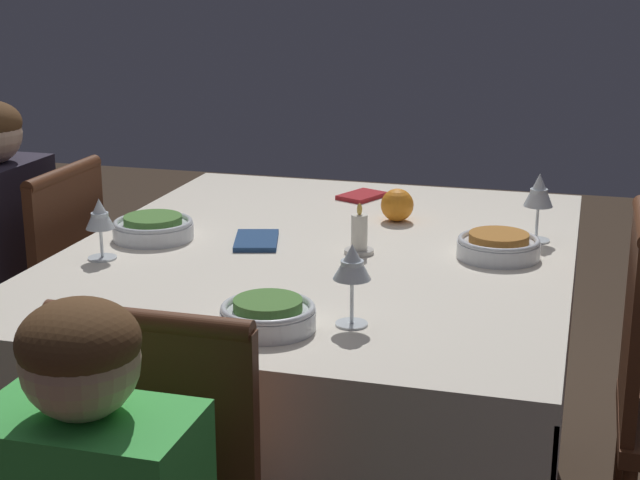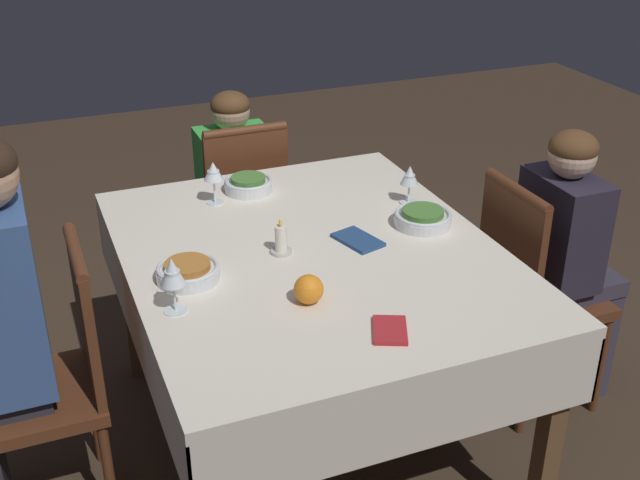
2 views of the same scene
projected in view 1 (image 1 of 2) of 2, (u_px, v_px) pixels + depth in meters
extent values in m
cube|color=silver|center=(322.00, 256.00, 2.26)|extent=(1.39, 1.13, 0.04)
cube|color=silver|center=(104.00, 285.00, 2.44)|extent=(1.39, 0.01, 0.21)
cube|color=silver|center=(568.00, 329.00, 2.15)|extent=(1.39, 0.01, 0.21)
cube|color=silver|center=(383.00, 229.00, 2.93)|extent=(0.01, 1.13, 0.21)
cube|color=silver|center=(212.00, 440.00, 1.65)|extent=(0.01, 1.13, 0.21)
cube|color=brown|center=(223.00, 303.00, 3.07)|extent=(0.06, 0.06, 0.72)
cube|color=brown|center=(546.00, 334.00, 2.81)|extent=(0.06, 0.06, 0.72)
cube|color=#562D19|center=(634.00, 320.00, 2.08)|extent=(0.34, 0.03, 0.43)
cylinder|color=#562D19|center=(620.00, 476.00, 2.36)|extent=(0.03, 0.03, 0.40)
cube|color=#562D19|center=(18.00, 335.00, 2.64)|extent=(0.37, 0.37, 0.04)
cube|color=#562D19|center=(69.00, 256.00, 2.53)|extent=(0.34, 0.03, 0.43)
cylinder|color=#562D19|center=(63.00, 174.00, 2.47)|extent=(0.34, 0.04, 0.04)
cylinder|color=#562D19|center=(7.00, 381.00, 2.89)|extent=(0.03, 0.03, 0.40)
cylinder|color=#562D19|center=(106.00, 393.00, 2.81)|extent=(0.03, 0.03, 0.40)
cylinder|color=#562D19|center=(46.00, 445.00, 2.51)|extent=(0.03, 0.03, 0.40)
cube|color=#562D19|center=(154.00, 451.00, 1.53)|extent=(0.03, 0.34, 0.43)
cylinder|color=#562D19|center=(147.00, 321.00, 1.47)|extent=(0.04, 0.34, 0.04)
cube|color=#282333|center=(0.00, 236.00, 2.57)|extent=(0.30, 0.18, 0.39)
sphere|color=#D6A884|center=(80.00, 361.00, 1.28)|extent=(0.16, 0.16, 0.16)
ellipsoid|color=brown|center=(78.00, 341.00, 1.27)|extent=(0.16, 0.16, 0.11)
cylinder|color=silver|center=(498.00, 250.00, 2.18)|extent=(0.18, 0.18, 0.04)
torus|color=silver|center=(499.00, 240.00, 2.17)|extent=(0.18, 0.18, 0.01)
cylinder|color=#B2702D|center=(499.00, 238.00, 2.17)|extent=(0.13, 0.13, 0.02)
cylinder|color=white|center=(536.00, 240.00, 2.31)|extent=(0.06, 0.06, 0.00)
cylinder|color=white|center=(537.00, 223.00, 2.30)|extent=(0.01, 0.01, 0.08)
cone|color=white|center=(539.00, 190.00, 2.28)|extent=(0.07, 0.07, 0.08)
cylinder|color=white|center=(539.00, 196.00, 2.28)|extent=(0.04, 0.04, 0.04)
cylinder|color=silver|center=(153.00, 231.00, 2.33)|extent=(0.19, 0.19, 0.04)
torus|color=silver|center=(153.00, 222.00, 2.32)|extent=(0.19, 0.19, 0.01)
cylinder|color=#4C7F38|center=(153.00, 220.00, 2.32)|extent=(0.14, 0.14, 0.02)
cylinder|color=white|center=(102.00, 258.00, 2.17)|extent=(0.06, 0.06, 0.00)
cylinder|color=white|center=(101.00, 243.00, 2.17)|extent=(0.01, 0.01, 0.07)
cone|color=white|center=(100.00, 213.00, 2.15)|extent=(0.06, 0.06, 0.07)
cylinder|color=white|center=(100.00, 219.00, 2.15)|extent=(0.04, 0.04, 0.03)
cylinder|color=silver|center=(268.00, 319.00, 1.76)|extent=(0.17, 0.17, 0.04)
torus|color=silver|center=(268.00, 308.00, 1.75)|extent=(0.17, 0.17, 0.01)
cylinder|color=#4C7F38|center=(268.00, 305.00, 1.75)|extent=(0.12, 0.12, 0.02)
cylinder|color=white|center=(352.00, 324.00, 1.78)|extent=(0.06, 0.06, 0.00)
cylinder|color=white|center=(352.00, 301.00, 1.77)|extent=(0.01, 0.01, 0.08)
cone|color=white|center=(352.00, 261.00, 1.75)|extent=(0.07, 0.07, 0.07)
cylinder|color=white|center=(352.00, 268.00, 1.75)|extent=(0.04, 0.04, 0.03)
cylinder|color=beige|center=(359.00, 251.00, 2.21)|extent=(0.07, 0.07, 0.01)
cylinder|color=white|center=(359.00, 232.00, 2.20)|extent=(0.04, 0.04, 0.08)
ellipsoid|color=#F9C64C|center=(360.00, 209.00, 2.18)|extent=(0.01, 0.01, 0.03)
sphere|color=orange|center=(397.00, 205.00, 2.48)|extent=(0.08, 0.08, 0.08)
cube|color=#AD2328|center=(362.00, 196.00, 2.72)|extent=(0.15, 0.13, 0.01)
cube|color=navy|center=(257.00, 240.00, 2.30)|extent=(0.18, 0.14, 0.01)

